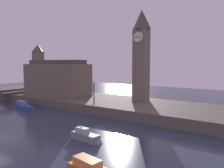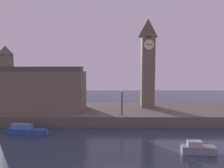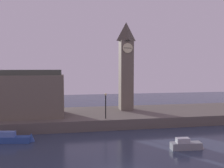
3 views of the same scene
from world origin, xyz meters
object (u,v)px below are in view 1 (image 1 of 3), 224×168
Objects in this scene: parliament_hall at (56,78)px; boat_cruiser_grey at (87,136)px; clock_tower at (141,55)px; boat_tour_blue at (25,106)px; streetlamp at (94,90)px.

boat_cruiser_grey is at bearing -34.25° from parliament_hall.
clock_tower is 21.46m from boat_tour_blue.
boat_tour_blue is at bearing -160.51° from streetlamp.
streetlamp is 12.92m from boat_cruiser_grey.
boat_tour_blue is 20.01m from boat_cruiser_grey.
boat_cruiser_grey is (2.77, -16.73, -8.77)m from clock_tower.
boat_tour_blue is at bearing -146.52° from clock_tower.
boat_cruiser_grey is (7.39, -10.07, -3.32)m from streetlamp.
parliament_hall reaches higher than boat_cruiser_grey.
clock_tower is at bearing 9.62° from parliament_hall.
boat_tour_blue is at bearing -81.94° from parliament_hall.
parliament_hall is 2.42× the size of boat_tour_blue.
clock_tower is 9.77m from streetlamp.
clock_tower reaches higher than parliament_hall.
boat_cruiser_grey is at bearing -17.21° from boat_tour_blue.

